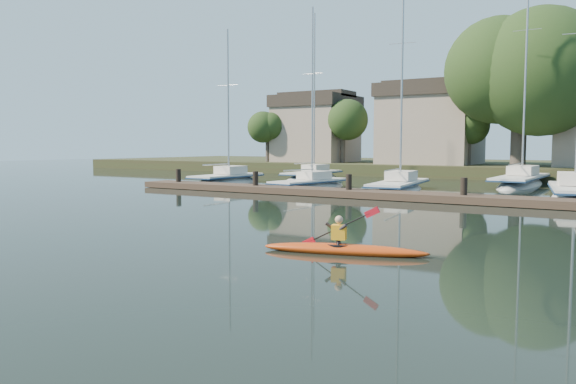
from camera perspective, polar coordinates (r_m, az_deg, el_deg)
The scene contains 10 objects.
ground at distance 16.41m, azimuth -5.27°, elevation -4.88°, with size 160.00×160.00×0.00m, color black.
kayak at distance 14.38m, azimuth 5.64°, elevation -5.61°, with size 4.24×1.70×1.36m.
dock at distance 28.76m, azimuth 11.60°, elevation -0.36°, with size 34.00×2.00×1.80m.
sailboat_0 at distance 40.35m, azimuth -6.20°, elevation 0.61°, with size 2.17×7.68×12.18m.
sailboat_1 at distance 35.47m, azimuth 2.25°, elevation 0.10°, with size 2.93×7.78×12.41m.
sailboat_2 at distance 33.69m, azimuth 11.21°, elevation -0.27°, with size 3.00×9.13×14.84m.
sailboat_3 at distance 31.86m, azimuth 27.14°, elevation -1.05°, with size 3.66×9.19×14.41m.
sailboat_5 at distance 45.42m, azimuth 2.52°, elevation 1.13°, with size 2.19×8.75×14.42m.
sailboat_6 at distance 40.84m, azimuth 22.55°, elevation 0.31°, with size 2.71×11.20×17.69m.
shore at distance 53.87m, azimuth 22.85°, elevation 4.97°, with size 90.00×25.25×12.75m.
Camera 1 is at (9.66, -12.97, 2.77)m, focal length 35.00 mm.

